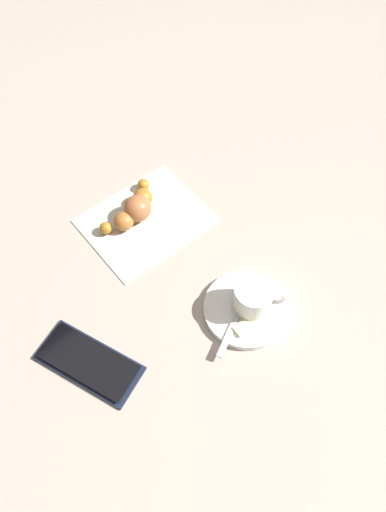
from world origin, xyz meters
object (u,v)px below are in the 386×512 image
object	(u,v)px
espresso_cup	(252,299)
teaspoon	(243,303)
cell_phone	(89,362)
saucer	(246,309)
napkin	(146,220)
sugar_packet	(253,319)
croissant	(135,208)

from	to	relation	value
espresso_cup	teaspoon	xyz separation A→B (m)	(-0.01, -0.01, -0.02)
espresso_cup	cell_phone	distance (m)	0.25
cell_phone	saucer	bearing A→B (deg)	69.00
saucer	espresso_cup	xyz separation A→B (m)	(0.00, 0.01, 0.03)
napkin	espresso_cup	bearing A→B (deg)	4.08
espresso_cup	cell_phone	xyz separation A→B (m)	(-0.09, -0.23, -0.03)
teaspoon	napkin	distance (m)	0.22
napkin	cell_phone	size ratio (longest dim) A/B	1.19
espresso_cup	sugar_packet	world-z (taller)	espresso_cup
saucer	espresso_cup	size ratio (longest dim) A/B	1.81
napkin	saucer	bearing A→B (deg)	2.73
napkin	croissant	size ratio (longest dim) A/B	1.49
espresso_cup	teaspoon	bearing A→B (deg)	-149.98
croissant	cell_phone	bearing A→B (deg)	-52.17
sugar_packet	croissant	distance (m)	0.27
croissant	cell_phone	xyz separation A→B (m)	(0.16, -0.21, -0.02)
sugar_packet	cell_phone	xyz separation A→B (m)	(-0.11, -0.22, -0.01)
napkin	cell_phone	world-z (taller)	cell_phone
teaspoon	cell_phone	distance (m)	0.24
sugar_packet	napkin	size ratio (longest dim) A/B	0.35
teaspoon	sugar_packet	size ratio (longest dim) A/B	1.91
croissant	cell_phone	world-z (taller)	croissant
teaspoon	espresso_cup	bearing A→B (deg)	30.02
espresso_cup	napkin	xyz separation A→B (m)	(-0.23, -0.02, -0.03)
cell_phone	napkin	bearing A→B (deg)	123.72
teaspoon	sugar_packet	bearing A→B (deg)	-12.94
saucer	cell_phone	distance (m)	0.24
croissant	cell_phone	size ratio (longest dim) A/B	0.80
saucer	cell_phone	xyz separation A→B (m)	(-0.09, -0.23, -0.00)
saucer	croissant	xyz separation A→B (m)	(-0.25, -0.02, 0.02)
sugar_packet	napkin	bearing A→B (deg)	93.39
sugar_packet	croissant	bearing A→B (deg)	94.42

